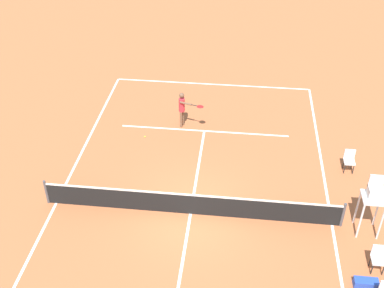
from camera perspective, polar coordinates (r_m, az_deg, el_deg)
name	(u,v)px	position (r m, az deg, el deg)	size (l,w,h in m)	color
ground_plane	(191,214)	(18.42, -0.17, -8.16)	(60.00, 60.00, 0.00)	#B76038
court_lines	(191,214)	(18.41, -0.17, -8.15)	(10.51, 20.38, 0.01)	white
tennis_net	(191,204)	(18.08, -0.18, -7.02)	(11.11, 0.10, 1.07)	#4C4C51
player_serving	(183,107)	(22.52, -1.09, 4.38)	(1.23, 0.88, 1.78)	brown
tennis_ball	(145,137)	(22.40, -5.53, 0.87)	(0.07, 0.07, 0.07)	#CCE033
umpire_chair	(374,197)	(17.82, 20.54, -5.82)	(0.80, 0.80, 2.41)	silver
courtside_chair_near	(378,257)	(17.33, 20.97, -12.29)	(0.44, 0.46, 0.95)	#262626
courtside_chair_mid	(349,160)	(21.10, 17.95, -1.75)	(0.44, 0.46, 0.95)	#262626
equipment_bag	(366,283)	(16.98, 19.70, -15.12)	(0.76, 0.32, 0.30)	#2647B7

